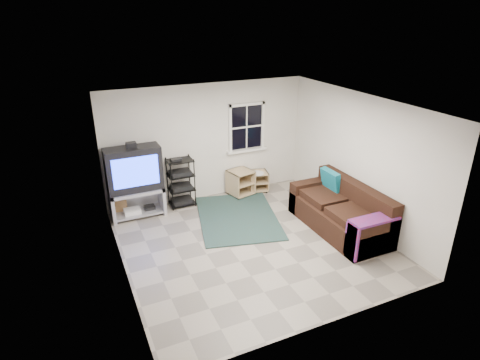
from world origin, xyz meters
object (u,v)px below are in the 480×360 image
side_table_left (240,182)px  side_table_right (258,180)px  av_rack (181,185)px  tv_unit (134,176)px  sofa (341,213)px

side_table_left → side_table_right: size_ratio=1.18×
av_rack → tv_unit: bearing=-175.6°
tv_unit → side_table_left: size_ratio=2.64×
side_table_right → sofa: 2.41m
av_rack → side_table_right: size_ratio=2.13×
tv_unit → sofa: size_ratio=0.73×
tv_unit → sofa: bearing=-32.3°
tv_unit → side_table_left: (2.38, 0.06, -0.56)m
sofa → tv_unit: bearing=147.7°
av_rack → sofa: size_ratio=0.50×
tv_unit → sofa: tv_unit is taller
tv_unit → av_rack: size_ratio=1.46×
av_rack → sofa: bearing=-42.2°
side_table_right → sofa: sofa is taller
side_table_right → sofa: size_ratio=0.23×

